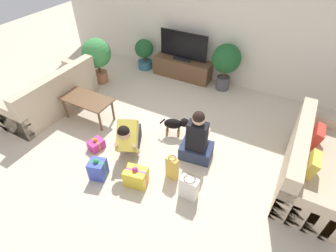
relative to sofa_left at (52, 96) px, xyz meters
The scene contains 18 objects.
ground_plane 2.45m from the sofa_left, ahead, with size 16.00×16.00×0.00m, color beige.
wall_back 3.79m from the sofa_left, 48.30° to the left, with size 8.40×0.06×2.60m.
sofa_left is the anchor object (origin of this frame).
sofa_right 4.89m from the sofa_left, ahead, with size 0.83×1.96×0.86m.
coffee_table 0.90m from the sofa_left, ahead, with size 0.99×0.51×0.47m.
tv_console 3.03m from the sofa_left, 54.06° to the left, with size 1.41×0.41×0.47m.
tv 3.07m from the sofa_left, 54.06° to the left, with size 1.17×0.20×0.66m.
potted_plant_back_left 2.52m from the sofa_left, 73.26° to the left, with size 0.46×0.46×0.77m.
potted_plant_back_right 3.74m from the sofa_left, 40.30° to the left, with size 0.63×0.63×1.07m.
potted_plant_corner_left 1.38m from the sofa_left, 83.65° to the left, with size 0.66×0.66×1.06m.
person_kneeling 2.15m from the sofa_left, ahead, with size 0.61×0.83×0.80m.
person_sitting 3.17m from the sofa_left, ahead, with size 0.57×0.53×0.98m.
dog 2.66m from the sofa_left, 10.14° to the left, with size 0.53×0.29×0.38m.
gift_box_a 2.23m from the sofa_left, 26.21° to the right, with size 0.30×0.29×0.39m.
gift_box_b 2.72m from the sofa_left, 17.54° to the right, with size 0.37×0.30×0.36m.
gift_box_c 1.65m from the sofa_left, 18.38° to the right, with size 0.26×0.29×0.23m.
gift_bag_a 3.46m from the sofa_left, 10.99° to the right, with size 0.27×0.17×0.41m.
gift_bag_b 3.05m from the sofa_left, ahead, with size 0.20×0.14×0.44m.
Camera 1 is at (1.78, -2.91, 3.29)m, focal length 28.00 mm.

